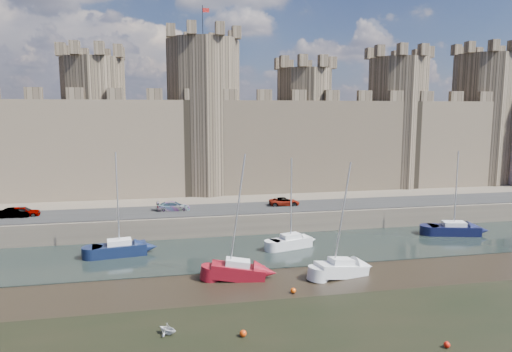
{
  "coord_description": "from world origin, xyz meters",
  "views": [
    {
      "loc": [
        -4.16,
        -22.53,
        14.8
      ],
      "look_at": [
        4.85,
        22.0,
        8.42
      ],
      "focal_mm": 32.0,
      "sensor_mm": 36.0,
      "label": 1
    }
  ],
  "objects_px": {
    "car_0": "(23,212)",
    "sailboat_5": "(341,268)",
    "car_1": "(14,213)",
    "sailboat_2": "(291,241)",
    "sailboat_1": "(120,248)",
    "car_2": "(173,206)",
    "car_3": "(284,202)",
    "sailboat_3": "(454,229)",
    "sailboat_4": "(238,270)"
  },
  "relations": [
    {
      "from": "car_0",
      "to": "sailboat_3",
      "type": "bearing_deg",
      "value": -103.81
    },
    {
      "from": "car_1",
      "to": "sailboat_4",
      "type": "bearing_deg",
      "value": -123.26
    },
    {
      "from": "car_0",
      "to": "sailboat_4",
      "type": "distance_m",
      "value": 29.34
    },
    {
      "from": "car_0",
      "to": "car_3",
      "type": "distance_m",
      "value": 31.94
    },
    {
      "from": "car_0",
      "to": "car_2",
      "type": "xyz_separation_m",
      "value": [
        17.5,
        -0.12,
        -0.04
      ]
    },
    {
      "from": "car_2",
      "to": "sailboat_1",
      "type": "xyz_separation_m",
      "value": [
        -5.75,
        -9.44,
        -2.26
      ]
    },
    {
      "from": "car_2",
      "to": "car_1",
      "type": "bearing_deg",
      "value": 93.77
    },
    {
      "from": "sailboat_4",
      "to": "car_0",
      "type": "bearing_deg",
      "value": 149.93
    },
    {
      "from": "sailboat_1",
      "to": "car_1",
      "type": "bearing_deg",
      "value": 136.03
    },
    {
      "from": "sailboat_1",
      "to": "car_3",
      "type": "bearing_deg",
      "value": 17.84
    },
    {
      "from": "car_3",
      "to": "sailboat_2",
      "type": "distance_m",
      "value": 11.03
    },
    {
      "from": "car_2",
      "to": "car_3",
      "type": "xyz_separation_m",
      "value": [
        14.43,
        0.25,
        -0.04
      ]
    },
    {
      "from": "car_2",
      "to": "sailboat_5",
      "type": "relative_size",
      "value": 0.39
    },
    {
      "from": "car_0",
      "to": "sailboat_2",
      "type": "distance_m",
      "value": 31.71
    },
    {
      "from": "car_3",
      "to": "car_1",
      "type": "bearing_deg",
      "value": 94.51
    },
    {
      "from": "car_0",
      "to": "sailboat_3",
      "type": "relative_size",
      "value": 0.37
    },
    {
      "from": "car_0",
      "to": "sailboat_5",
      "type": "relative_size",
      "value": 0.36
    },
    {
      "from": "car_0",
      "to": "car_1",
      "type": "bearing_deg",
      "value": 106.64
    },
    {
      "from": "car_3",
      "to": "car_0",
      "type": "bearing_deg",
      "value": 93.95
    },
    {
      "from": "car_0",
      "to": "sailboat_1",
      "type": "relative_size",
      "value": 0.35
    },
    {
      "from": "car_1",
      "to": "sailboat_2",
      "type": "xyz_separation_m",
      "value": [
        30.72,
        -10.13,
        -2.3
      ]
    },
    {
      "from": "sailboat_4",
      "to": "car_2",
      "type": "bearing_deg",
      "value": 114.86
    },
    {
      "from": "car_1",
      "to": "sailboat_3",
      "type": "height_order",
      "value": "sailboat_3"
    },
    {
      "from": "car_1",
      "to": "sailboat_5",
      "type": "distance_m",
      "value": 38.18
    },
    {
      "from": "car_1",
      "to": "sailboat_1",
      "type": "relative_size",
      "value": 0.33
    },
    {
      "from": "car_3",
      "to": "sailboat_3",
      "type": "relative_size",
      "value": 0.4
    },
    {
      "from": "car_0",
      "to": "sailboat_1",
      "type": "bearing_deg",
      "value": -132.67
    },
    {
      "from": "car_1",
      "to": "sailboat_1",
      "type": "height_order",
      "value": "sailboat_1"
    },
    {
      "from": "sailboat_2",
      "to": "sailboat_5",
      "type": "distance_m",
      "value": 9.37
    },
    {
      "from": "car_1",
      "to": "sailboat_4",
      "type": "relative_size",
      "value": 0.32
    },
    {
      "from": "sailboat_2",
      "to": "sailboat_3",
      "type": "relative_size",
      "value": 0.97
    },
    {
      "from": "car_0",
      "to": "sailboat_3",
      "type": "height_order",
      "value": "sailboat_3"
    },
    {
      "from": "car_2",
      "to": "sailboat_1",
      "type": "relative_size",
      "value": 0.38
    },
    {
      "from": "car_1",
      "to": "sailboat_2",
      "type": "distance_m",
      "value": 32.43
    },
    {
      "from": "sailboat_1",
      "to": "sailboat_3",
      "type": "relative_size",
      "value": 1.06
    },
    {
      "from": "sailboat_3",
      "to": "sailboat_5",
      "type": "xyz_separation_m",
      "value": [
        -18.64,
        -10.4,
        -0.03
      ]
    },
    {
      "from": "car_3",
      "to": "sailboat_4",
      "type": "relative_size",
      "value": 0.36
    },
    {
      "from": "car_0",
      "to": "sailboat_2",
      "type": "height_order",
      "value": "sailboat_2"
    },
    {
      "from": "car_0",
      "to": "car_1",
      "type": "xyz_separation_m",
      "value": [
        -0.88,
        -0.32,
        -0.05
      ]
    },
    {
      "from": "car_0",
      "to": "sailboat_1",
      "type": "xyz_separation_m",
      "value": [
        11.75,
        -9.56,
        -2.3
      ]
    },
    {
      "from": "sailboat_2",
      "to": "sailboat_5",
      "type": "bearing_deg",
      "value": -92.48
    },
    {
      "from": "sailboat_4",
      "to": "sailboat_1",
      "type": "bearing_deg",
      "value": 149.97
    },
    {
      "from": "sailboat_1",
      "to": "sailboat_2",
      "type": "distance_m",
      "value": 18.12
    },
    {
      "from": "car_1",
      "to": "sailboat_2",
      "type": "bearing_deg",
      "value": -103.99
    },
    {
      "from": "sailboat_2",
      "to": "car_1",
      "type": "bearing_deg",
      "value": 145.88
    },
    {
      "from": "car_2",
      "to": "sailboat_1",
      "type": "height_order",
      "value": "sailboat_1"
    },
    {
      "from": "sailboat_3",
      "to": "sailboat_5",
      "type": "bearing_deg",
      "value": -136.2
    },
    {
      "from": "sailboat_1",
      "to": "sailboat_5",
      "type": "height_order",
      "value": "sailboat_1"
    },
    {
      "from": "car_0",
      "to": "sailboat_5",
      "type": "xyz_separation_m",
      "value": [
        32.01,
        -19.57,
        -2.39
      ]
    },
    {
      "from": "car_3",
      "to": "sailboat_5",
      "type": "relative_size",
      "value": 0.38
    }
  ]
}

